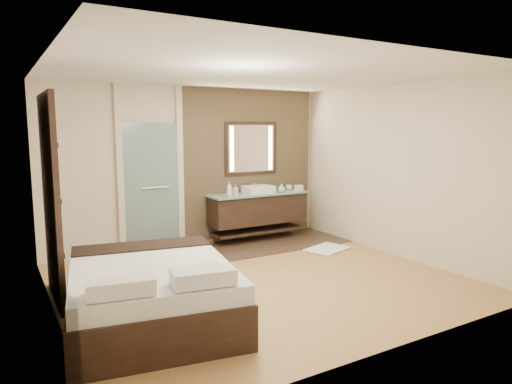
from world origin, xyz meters
TOP-DOWN VIEW (x-y plane):
  - floor at (0.00, 0.00)m, footprint 5.00×5.00m
  - tile_strip at (0.60, 1.60)m, footprint 3.80×1.30m
  - stone_wall at (1.10, 2.21)m, footprint 2.60×0.08m
  - vanity at (1.10, 1.92)m, footprint 1.85×0.55m
  - mirror_unit at (1.10, 2.16)m, footprint 1.06×0.04m
  - frosted_door at (-0.75, 2.20)m, footprint 1.10×0.12m
  - shoji_partition at (-2.43, 0.60)m, footprint 0.06×1.20m
  - bed at (-1.65, -0.57)m, footprint 1.93×2.26m
  - bath_mat at (1.75, 0.75)m, footprint 0.84×0.70m
  - waste_bin at (-0.10, 1.46)m, footprint 0.21×0.21m
  - tissue_box at (1.92, 1.80)m, footprint 0.12×0.12m
  - soap_bottle_a at (0.53, 1.91)m, footprint 0.10×0.10m
  - soap_bottle_b at (0.69, 2.01)m, footprint 0.09×0.09m
  - soap_bottle_c at (1.52, 1.79)m, footprint 0.14×0.14m
  - cup at (1.82, 1.98)m, footprint 0.14×0.14m

SIDE VIEW (x-z plane):
  - floor at x=0.00m, z-range 0.00..0.00m
  - tile_strip at x=0.60m, z-range 0.00..0.01m
  - bath_mat at x=1.75m, z-range 0.01..0.03m
  - waste_bin at x=-0.10m, z-range 0.00..0.25m
  - bed at x=-1.65m, z-range -0.07..0.71m
  - vanity at x=1.10m, z-range 0.14..1.02m
  - cup at x=1.82m, z-range 0.86..0.96m
  - tissue_box at x=1.92m, z-range 0.86..0.97m
  - soap_bottle_c at x=1.52m, z-range 0.86..1.02m
  - soap_bottle_b at x=0.69m, z-range 0.86..1.03m
  - soap_bottle_a at x=0.53m, z-range 0.86..1.10m
  - frosted_door at x=-0.75m, z-range -0.21..2.49m
  - shoji_partition at x=-2.43m, z-range 0.01..2.41m
  - stone_wall at x=1.10m, z-range 0.00..2.70m
  - mirror_unit at x=1.10m, z-range 1.17..2.13m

